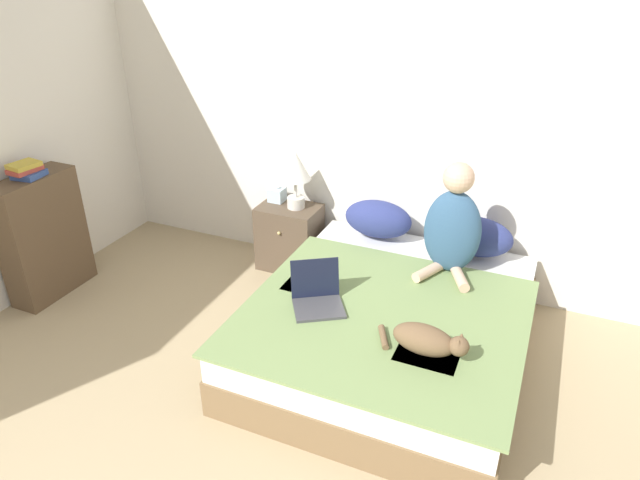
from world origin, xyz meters
TOP-DOWN VIEW (x-y plane):
  - wall_back at (0.00, 3.77)m, footprint 6.18×0.05m
  - bed at (0.17, 2.74)m, footprint 1.65×1.92m
  - pillow_near at (-0.19, 3.54)m, footprint 0.51×0.28m
  - pillow_far at (0.53, 3.54)m, footprint 0.51×0.28m
  - person_sitting at (0.41, 3.24)m, footprint 0.38×0.37m
  - cat_tabby at (0.49, 2.31)m, footprint 0.53×0.21m
  - laptop_open at (-0.23, 2.50)m, footprint 0.41×0.41m
  - nightstand at (-0.94, 3.53)m, footprint 0.48×0.37m
  - table_lamp at (-0.88, 3.54)m, footprint 0.25×0.25m
  - tissue_box at (-1.07, 3.59)m, footprint 0.12×0.12m
  - bookshelf at (-2.44, 2.46)m, footprint 0.24×0.63m
  - book_stack_top at (-2.44, 2.45)m, footprint 0.20×0.22m

SIDE VIEW (x-z plane):
  - bed at x=0.17m, z-range 0.00..0.43m
  - nightstand at x=-0.94m, z-range 0.00..0.54m
  - bookshelf at x=-2.44m, z-range 0.00..0.94m
  - laptop_open at x=-0.23m, z-range 0.35..0.61m
  - cat_tabby at x=0.49m, z-range 0.43..0.60m
  - pillow_near at x=-0.19m, z-range 0.43..0.71m
  - pillow_far at x=0.53m, z-range 0.43..0.71m
  - tissue_box at x=-1.07m, z-range 0.53..0.67m
  - person_sitting at x=0.41m, z-range 0.38..1.14m
  - table_lamp at x=-0.88m, z-range 0.63..1.09m
  - book_stack_top at x=-2.44m, z-range 0.94..1.05m
  - wall_back at x=0.00m, z-range 0.00..2.55m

